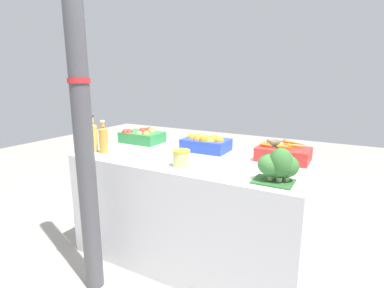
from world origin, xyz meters
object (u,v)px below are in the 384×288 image
Objects in this scene: apple_crate at (142,136)px; broccoli_pile at (279,165)px; sparrow_bird at (274,142)px; carrot_crate at (283,153)px; juice_bottle_golden at (92,136)px; juice_bottle_amber at (103,139)px; pickle_jar at (181,158)px; orange_crate at (206,143)px; support_pole at (80,96)px.

broccoli_pile is (1.31, -0.45, 0.04)m from apple_crate.
sparrow_bird reaches higher than broccoli_pile.
apple_crate is at bearing -179.96° from carrot_crate.
juice_bottle_amber is at bearing -0.00° from juice_bottle_golden.
pickle_jar is at bearing -56.10° from sparrow_bird.
apple_crate is 1.00× the size of carrot_crate.
support_pole is at bearing -115.39° from orange_crate.
juice_bottle_amber is 0.70m from pickle_jar.
broccoli_pile is at bearing -80.71° from carrot_crate.
sparrow_bird reaches higher than orange_crate.
apple_crate is 1.37m from sparrow_bird.
juice_bottle_golden reaches higher than carrot_crate.
pickle_jar is at bearing -0.95° from juice_bottle_amber.
pickle_jar is (0.68, -0.46, -0.01)m from apple_crate.
carrot_crate is at bearing 18.02° from juice_bottle_golden.
orange_crate is 0.60m from carrot_crate.
support_pole is 7.11× the size of apple_crate.
orange_crate is 2.99× the size of sparrow_bird.
orange_crate reaches higher than apple_crate.
sparrow_bird is (1.28, -0.46, 0.17)m from apple_crate.
apple_crate reaches higher than pickle_jar.
broccoli_pile is at bearing 20.25° from support_pole.
carrot_crate is 1.24× the size of juice_bottle_golden.
juice_bottle_golden is at bearing -150.14° from orange_crate.
pickle_jar is (0.70, -0.01, -0.05)m from juice_bottle_amber.
broccoli_pile is 1.45m from juice_bottle_golden.
pickle_jar is 1.01× the size of sparrow_bird.
broccoli_pile is at bearing -0.27° from juice_bottle_amber.
broccoli_pile is at bearing -0.25° from juice_bottle_golden.
broccoli_pile is at bearing -19.05° from apple_crate.
juice_bottle_amber is (0.12, -0.00, -0.01)m from juice_bottle_golden.
juice_bottle_amber is (-1.33, 0.01, 0.01)m from broccoli_pile.
carrot_crate is 1.49× the size of broccoli_pile.
juice_bottle_amber is at bearing -160.42° from carrot_crate.
juice_bottle_golden is 2.41× the size of sparrow_bird.
broccoli_pile is 1.33m from juice_bottle_amber.
support_pole is 0.60m from juice_bottle_amber.
carrot_crate is 0.46m from broccoli_pile.
juice_bottle_golden is at bearing -107.17° from apple_crate.
broccoli_pile is 0.13m from sparrow_bird.
apple_crate is 1.24× the size of juice_bottle_golden.
juice_bottle_golden reaches higher than juice_bottle_amber.
juice_bottle_amber is (-0.65, -0.44, 0.05)m from orange_crate.
apple_crate is 1.49× the size of broccoli_pile.
sparrow_bird is at bearing -0.64° from juice_bottle_golden.
broccoli_pile is at bearing 139.80° from sparrow_bird.
sparrow_bird is (0.60, -0.00, 0.17)m from pickle_jar.
support_pole is at bearing -58.20° from juice_bottle_amber.
support_pole is at bearing -139.75° from carrot_crate.
support_pole reaches higher than broccoli_pile.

